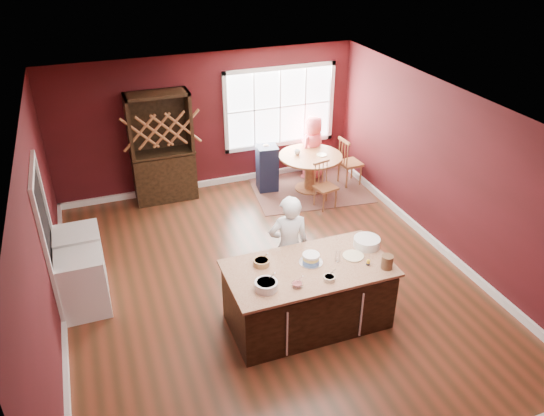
% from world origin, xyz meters
% --- Properties ---
extents(room_shell, '(7.00, 7.00, 7.00)m').
position_xyz_m(room_shell, '(0.00, 0.00, 1.35)').
color(room_shell, brown).
rests_on(room_shell, ground).
extents(window, '(2.36, 0.10, 1.66)m').
position_xyz_m(window, '(1.50, 3.47, 1.50)').
color(window, white).
rests_on(window, room_shell).
extents(doorway, '(0.08, 1.26, 2.13)m').
position_xyz_m(doorway, '(-2.97, 0.60, 1.02)').
color(doorway, white).
rests_on(doorway, room_shell).
extents(kitchen_island, '(2.17, 1.14, 0.92)m').
position_xyz_m(kitchen_island, '(0.18, -1.03, 0.44)').
color(kitchen_island, black).
rests_on(kitchen_island, ground).
extents(dining_table, '(1.25, 1.25, 0.75)m').
position_xyz_m(dining_table, '(1.82, 2.60, 0.53)').
color(dining_table, brown).
rests_on(dining_table, ground).
extents(baker, '(0.64, 0.47, 1.61)m').
position_xyz_m(baker, '(0.17, -0.34, 0.81)').
color(baker, silver).
rests_on(baker, ground).
extents(layer_cake, '(0.32, 0.32, 0.13)m').
position_xyz_m(layer_cake, '(0.24, -0.95, 0.98)').
color(layer_cake, white).
rests_on(layer_cake, kitchen_island).
extents(bowl_blue, '(0.29, 0.29, 0.11)m').
position_xyz_m(bowl_blue, '(-0.50, -1.27, 0.97)').
color(bowl_blue, white).
rests_on(bowl_blue, kitchen_island).
extents(bowl_yellow, '(0.22, 0.22, 0.08)m').
position_xyz_m(bowl_yellow, '(-0.39, -0.78, 0.96)').
color(bowl_yellow, brown).
rests_on(bowl_yellow, kitchen_island).
extents(bowl_pink, '(0.14, 0.14, 0.05)m').
position_xyz_m(bowl_pink, '(-0.12, -1.36, 0.95)').
color(bowl_pink, white).
rests_on(bowl_pink, kitchen_island).
extents(bowl_olive, '(0.15, 0.15, 0.06)m').
position_xyz_m(bowl_olive, '(0.30, -1.37, 0.95)').
color(bowl_olive, beige).
rests_on(bowl_olive, kitchen_island).
extents(drinking_glass, '(0.07, 0.07, 0.14)m').
position_xyz_m(drinking_glass, '(0.58, -1.04, 0.99)').
color(drinking_glass, silver).
rests_on(drinking_glass, kitchen_island).
extents(dinner_plate, '(0.29, 0.29, 0.02)m').
position_xyz_m(dinner_plate, '(0.83, -1.02, 0.93)').
color(dinner_plate, '#FFF7BE').
rests_on(dinner_plate, kitchen_island).
extents(white_tub, '(0.36, 0.36, 0.12)m').
position_xyz_m(white_tub, '(1.12, -0.86, 0.98)').
color(white_tub, white).
rests_on(white_tub, kitchen_island).
extents(stoneware_crock, '(0.15, 0.15, 0.18)m').
position_xyz_m(stoneware_crock, '(1.11, -1.40, 1.01)').
color(stoneware_crock, brown).
rests_on(stoneware_crock, kitchen_island).
extents(toy_figurine, '(0.05, 0.05, 0.09)m').
position_xyz_m(toy_figurine, '(0.92, -1.26, 0.96)').
color(toy_figurine, yellow).
rests_on(toy_figurine, kitchen_island).
extents(rug, '(2.43, 1.98, 0.01)m').
position_xyz_m(rug, '(1.82, 2.60, 0.01)').
color(rug, brown).
rests_on(rug, ground).
extents(chair_east, '(0.44, 0.46, 1.02)m').
position_xyz_m(chair_east, '(2.70, 2.56, 0.51)').
color(chair_east, brown).
rests_on(chair_east, ground).
extents(chair_south, '(0.45, 0.43, 0.91)m').
position_xyz_m(chair_south, '(1.80, 1.83, 0.45)').
color(chair_south, '#965C3A').
rests_on(chair_south, ground).
extents(chair_north, '(0.39, 0.37, 0.90)m').
position_xyz_m(chair_north, '(2.12, 3.34, 0.45)').
color(chair_north, brown).
rests_on(chair_north, ground).
extents(seated_woman, '(0.79, 0.70, 1.36)m').
position_xyz_m(seated_woman, '(2.09, 3.08, 0.68)').
color(seated_woman, '#F25661').
rests_on(seated_woman, ground).
extents(high_chair, '(0.44, 0.44, 0.97)m').
position_xyz_m(high_chair, '(1.02, 2.91, 0.49)').
color(high_chair, '#1D2747').
rests_on(high_chair, ground).
extents(toddler, '(0.18, 0.14, 0.26)m').
position_xyz_m(toddler, '(1.07, 2.95, 0.81)').
color(toddler, '#8CA5BF').
rests_on(toddler, high_chair).
extents(table_plate, '(0.20, 0.20, 0.02)m').
position_xyz_m(table_plate, '(2.03, 2.53, 0.76)').
color(table_plate, beige).
rests_on(table_plate, dining_table).
extents(table_cup, '(0.12, 0.12, 0.10)m').
position_xyz_m(table_cup, '(1.59, 2.72, 0.80)').
color(table_cup, silver).
rests_on(table_cup, dining_table).
extents(hutch, '(1.16, 0.48, 2.13)m').
position_xyz_m(hutch, '(-0.97, 3.22, 1.07)').
color(hutch, '#40240F').
rests_on(hutch, ground).
extents(washer, '(0.62, 0.60, 0.90)m').
position_xyz_m(washer, '(-2.64, 0.28, 0.45)').
color(washer, silver).
rests_on(washer, ground).
extents(dryer, '(0.64, 0.62, 0.93)m').
position_xyz_m(dryer, '(-2.64, 0.92, 0.46)').
color(dryer, white).
rests_on(dryer, ground).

